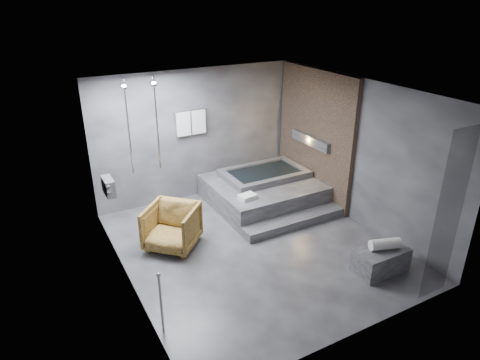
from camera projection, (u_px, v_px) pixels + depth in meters
room at (269, 148)px, 7.39m from camera, size 5.00×5.04×2.82m
tub_deck at (263, 191)px, 9.24m from camera, size 2.20×2.00×0.50m
tub_step at (294, 222)px, 8.36m from camera, size 2.20×0.36×0.18m
concrete_bench at (381, 260)px, 6.98m from camera, size 0.88×0.49×0.40m
driftwood_chair at (172, 227)px, 7.56m from camera, size 1.22×1.22×0.80m
rolled_towel at (385, 244)px, 6.88m from camera, size 0.53×0.33×0.18m
deck_towel at (247, 197)px, 8.34m from camera, size 0.36×0.28×0.09m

